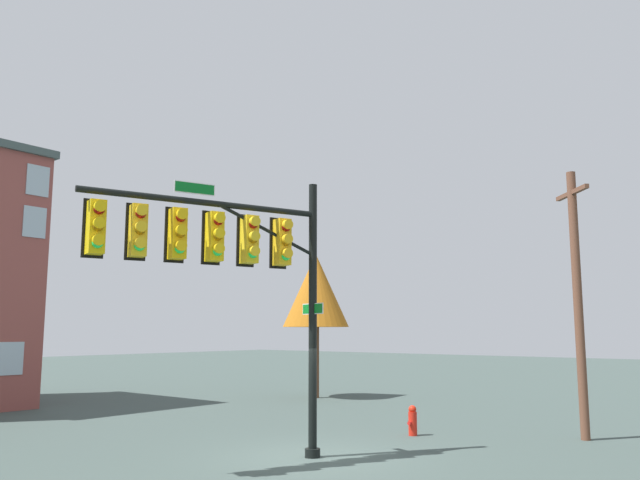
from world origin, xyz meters
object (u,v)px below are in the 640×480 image
object	(u,v)px
signal_pole_assembly	(221,250)
fire_hydrant	(413,421)
tree_far	(316,291)
utility_pole	(578,296)

from	to	relation	value
signal_pole_assembly	fire_hydrant	xyz separation A→B (m)	(-6.43, 1.00, -4.28)
fire_hydrant	tree_far	xyz separation A→B (m)	(-6.12, -8.55, 4.28)
utility_pole	fire_hydrant	bearing A→B (deg)	-60.25
tree_far	utility_pole	bearing A→B (deg)	73.02
signal_pole_assembly	utility_pole	size ratio (longest dim) A/B	0.88
tree_far	fire_hydrant	bearing A→B (deg)	54.40
utility_pole	tree_far	world-z (taller)	utility_pole
utility_pole	fire_hydrant	distance (m)	5.76
signal_pole_assembly	tree_far	world-z (taller)	signal_pole_assembly
signal_pole_assembly	fire_hydrant	size ratio (longest dim) A/B	7.82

